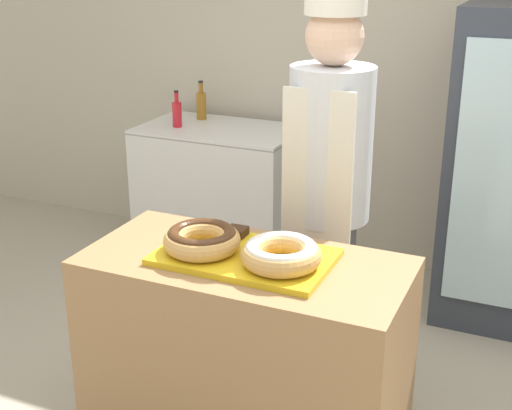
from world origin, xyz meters
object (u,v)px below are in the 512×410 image
(baker_person, at_px, (328,196))
(bottle_red, at_px, (177,113))
(brownie_back_left, at_px, (236,232))
(chest_freezer, at_px, (221,194))
(serving_tray, at_px, (245,257))
(donut_chocolate_glaze, at_px, (202,239))
(bottle_amber, at_px, (201,104))
(brownie_back_right, at_px, (285,240))
(donut_light_glaze, at_px, (281,253))

(baker_person, height_order, bottle_red, baker_person)
(brownie_back_left, relative_size, chest_freezer, 0.08)
(serving_tray, xyz_separation_m, chest_freezer, (-0.98, 1.73, -0.46))
(serving_tray, relative_size, donut_chocolate_glaze, 2.22)
(bottle_amber, relative_size, bottle_red, 1.10)
(baker_person, relative_size, bottle_amber, 7.13)
(brownie_back_right, distance_m, baker_person, 0.46)
(serving_tray, height_order, baker_person, baker_person)
(serving_tray, relative_size, chest_freezer, 0.64)
(brownie_back_left, relative_size, bottle_red, 0.33)
(donut_chocolate_glaze, distance_m, baker_person, 0.69)
(serving_tray, bearing_deg, bottle_red, 126.81)
(donut_chocolate_glaze, bearing_deg, brownie_back_right, 34.58)
(donut_chocolate_glaze, relative_size, baker_person, 0.16)
(donut_light_glaze, xyz_separation_m, bottle_red, (-1.39, 1.68, 0.01))
(serving_tray, bearing_deg, donut_light_glaze, -12.97)
(brownie_back_left, xyz_separation_m, baker_person, (0.22, 0.46, 0.03))
(brownie_back_right, bearing_deg, baker_person, 88.20)
(brownie_back_left, relative_size, bottle_amber, 0.30)
(brownie_back_right, bearing_deg, chest_freezer, 124.21)
(brownie_back_left, xyz_separation_m, bottle_red, (-1.13, 1.50, 0.04))
(serving_tray, distance_m, bottle_amber, 2.23)
(donut_chocolate_glaze, height_order, brownie_back_left, donut_chocolate_glaze)
(brownie_back_right, bearing_deg, bottle_red, 131.56)
(donut_chocolate_glaze, height_order, bottle_red, bottle_red)
(donut_light_glaze, bearing_deg, bottle_red, 129.54)
(donut_light_glaze, xyz_separation_m, baker_person, (-0.04, 0.63, -0.00))
(serving_tray, height_order, chest_freezer, serving_tray)
(serving_tray, distance_m, chest_freezer, 2.04)
(brownie_back_left, bearing_deg, serving_tray, -54.41)
(donut_chocolate_glaze, xyz_separation_m, donut_light_glaze, (0.31, 0.00, 0.00))
(donut_light_glaze, bearing_deg, donut_chocolate_glaze, 180.00)
(brownie_back_right, bearing_deg, serving_tray, -125.59)
(donut_chocolate_glaze, bearing_deg, brownie_back_left, 72.81)
(donut_light_glaze, xyz_separation_m, chest_freezer, (-1.14, 1.77, -0.52))
(donut_light_glaze, height_order, brownie_back_right, donut_light_glaze)
(donut_light_glaze, bearing_deg, bottle_amber, 124.96)
(donut_light_glaze, xyz_separation_m, bottle_amber, (-1.35, 1.93, 0.02))
(donut_light_glaze, height_order, bottle_red, bottle_red)
(serving_tray, height_order, donut_light_glaze, donut_light_glaze)
(serving_tray, bearing_deg, chest_freezer, 119.48)
(baker_person, distance_m, bottle_red, 1.71)
(donut_chocolate_glaze, relative_size, brownie_back_right, 3.77)
(bottle_red, bearing_deg, baker_person, -37.85)
(serving_tray, bearing_deg, baker_person, 79.03)
(serving_tray, xyz_separation_m, bottle_amber, (-1.19, 1.89, 0.08))
(donut_chocolate_glaze, height_order, donut_light_glaze, same)
(chest_freezer, relative_size, bottle_amber, 3.95)
(brownie_back_left, distance_m, chest_freezer, 1.88)
(donut_chocolate_glaze, relative_size, bottle_red, 1.25)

